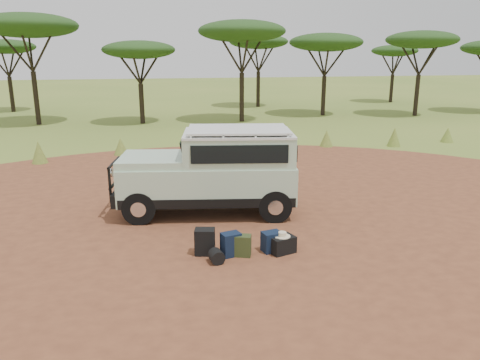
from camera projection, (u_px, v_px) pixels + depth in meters
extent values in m
plane|color=olive|center=(238.00, 228.00, 11.30)|extent=(140.00, 140.00, 0.00)
cylinder|color=brown|center=(238.00, 227.00, 11.30)|extent=(23.00, 23.00, 0.01)
cone|color=olive|center=(39.00, 152.00, 17.80)|extent=(0.60, 0.60, 0.85)
cone|color=olive|center=(121.00, 147.00, 19.28)|extent=(0.60, 0.60, 0.70)
cone|color=olive|center=(194.00, 143.00, 19.48)|extent=(0.60, 0.60, 0.90)
cone|color=olive|center=(266.00, 143.00, 19.73)|extent=(0.60, 0.60, 0.80)
cone|color=olive|center=(327.00, 138.00, 21.01)|extent=(0.60, 0.60, 0.75)
cone|color=olive|center=(394.00, 137.00, 21.04)|extent=(0.60, 0.60, 0.85)
cone|color=olive|center=(448.00, 135.00, 22.04)|extent=(0.60, 0.60, 0.70)
cylinder|color=black|center=(36.00, 98.00, 27.19)|extent=(0.28, 0.28, 3.06)
ellipsoid|color=#193E16|center=(28.00, 25.00, 26.13)|extent=(5.50, 5.50, 1.38)
cylinder|color=black|center=(142.00, 104.00, 27.75)|extent=(0.28, 0.28, 2.34)
ellipsoid|color=#193E16|center=(139.00, 50.00, 26.94)|extent=(4.20, 4.20, 1.05)
cylinder|color=black|center=(242.00, 97.00, 28.52)|extent=(0.28, 0.28, 2.93)
ellipsoid|color=#193E16|center=(242.00, 31.00, 27.50)|extent=(5.20, 5.20, 1.30)
cylinder|color=black|center=(323.00, 96.00, 31.38)|extent=(0.28, 0.28, 2.61)
ellipsoid|color=#193E16|center=(326.00, 42.00, 30.48)|extent=(4.80, 4.80, 1.20)
cylinder|color=black|center=(417.00, 95.00, 31.18)|extent=(0.28, 0.28, 2.70)
ellipsoid|color=#193E16|center=(422.00, 40.00, 30.24)|extent=(4.60, 4.60, 1.15)
cylinder|color=black|center=(12.00, 94.00, 33.26)|extent=(0.28, 0.28, 2.48)
ellipsoid|color=#193E16|center=(5.00, 47.00, 32.40)|extent=(4.00, 4.00, 1.00)
cylinder|color=black|center=(258.00, 89.00, 36.42)|extent=(0.28, 0.28, 2.70)
ellipsoid|color=#193E16|center=(259.00, 42.00, 35.48)|extent=(4.50, 4.50, 1.12)
cylinder|color=black|center=(391.00, 88.00, 39.85)|extent=(0.28, 0.28, 2.34)
ellipsoid|color=#193E16|center=(395.00, 51.00, 39.04)|extent=(3.80, 3.80, 0.95)
cube|color=#AFCDAF|center=(208.00, 180.00, 12.15)|extent=(4.66, 2.53, 0.93)
cube|color=black|center=(208.00, 193.00, 12.24)|extent=(4.58, 2.55, 0.24)
cube|color=#AFCDAF|center=(238.00, 149.00, 11.97)|extent=(2.99, 2.18, 0.74)
cube|color=silver|center=(238.00, 133.00, 11.86)|extent=(3.00, 2.21, 0.06)
cube|color=silver|center=(238.00, 129.00, 11.84)|extent=(2.77, 2.07, 0.05)
cube|color=#AFCDAF|center=(153.00, 160.00, 11.94)|extent=(1.89, 1.96, 0.20)
cube|color=black|center=(185.00, 148.00, 11.90)|extent=(0.41, 1.50, 0.52)
cube|color=black|center=(240.00, 154.00, 11.10)|extent=(2.31, 0.43, 0.44)
cube|color=black|center=(237.00, 141.00, 12.81)|extent=(2.31, 0.43, 0.44)
cube|color=black|center=(292.00, 148.00, 12.03)|extent=(0.29, 1.44, 0.41)
cube|color=black|center=(120.00, 192.00, 12.13)|extent=(0.43, 1.78, 0.33)
cylinder|color=black|center=(114.00, 163.00, 11.92)|extent=(0.28, 1.27, 0.07)
cylinder|color=black|center=(115.00, 182.00, 12.05)|extent=(0.28, 1.27, 0.07)
cylinder|color=silver|center=(111.00, 173.00, 11.70)|extent=(0.10, 0.22, 0.22)
cylinder|color=silver|center=(116.00, 168.00, 12.23)|extent=(0.10, 0.22, 0.22)
cube|color=silver|center=(117.00, 188.00, 12.09)|extent=(0.11, 0.41, 0.12)
cylinder|color=black|center=(190.00, 145.00, 12.76)|extent=(0.09, 0.09, 0.81)
cylinder|color=black|center=(139.00, 208.00, 11.44)|extent=(0.86, 0.41, 0.83)
cylinder|color=black|center=(148.00, 190.00, 12.96)|extent=(0.86, 0.41, 0.83)
cylinder|color=black|center=(275.00, 206.00, 11.58)|extent=(0.86, 0.41, 0.83)
cylinder|color=black|center=(268.00, 188.00, 13.11)|extent=(0.86, 0.41, 0.83)
cylinder|color=#612E17|center=(141.00, 191.00, 11.89)|extent=(0.32, 0.23, 1.36)
cube|color=black|center=(205.00, 242.00, 9.73)|extent=(0.47, 0.39, 0.56)
cube|color=#101D32|center=(231.00, 244.00, 9.67)|extent=(0.44, 0.36, 0.50)
cube|color=#3B4720|center=(243.00, 246.00, 9.66)|extent=(0.39, 0.33, 0.46)
cube|color=#101D32|center=(272.00, 242.00, 9.89)|extent=(0.44, 0.36, 0.44)
cube|color=black|center=(282.00, 245.00, 9.84)|extent=(0.60, 0.50, 0.36)
cylinder|color=black|center=(216.00, 256.00, 9.36)|extent=(0.32, 0.32, 0.29)
cylinder|color=beige|center=(282.00, 236.00, 9.79)|extent=(0.34, 0.34, 0.01)
cylinder|color=beige|center=(282.00, 234.00, 9.77)|extent=(0.17, 0.17, 0.09)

